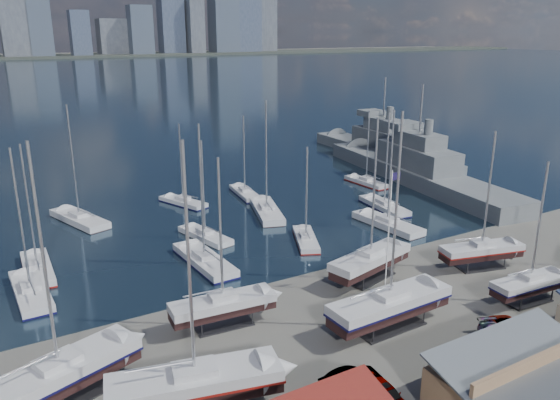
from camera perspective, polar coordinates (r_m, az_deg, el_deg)
ground at (r=52.53m, az=9.86°, el=-11.32°), size 1400.00×1400.00×0.00m
water at (r=347.00m, az=-25.78°, el=11.40°), size 1400.00×600.00×0.40m
shed_grey at (r=42.45m, az=24.60°, el=-16.90°), size 12.60×8.40×4.17m
sailboat_cradle_0 at (r=42.37m, az=-22.05°, el=-16.53°), size 12.03×6.93×18.56m
sailboat_cradle_1 at (r=39.12m, az=-8.85°, el=-18.39°), size 12.24×5.88×18.83m
sailboat_cradle_2 at (r=48.71m, az=-5.98°, el=-10.84°), size 9.46×3.34×15.20m
sailboat_cradle_3 at (r=49.09m, az=11.41°, el=-10.63°), size 11.96×3.65×18.94m
sailboat_cradle_4 at (r=57.87m, az=9.43°, el=-6.18°), size 10.84×5.35×16.97m
sailboat_cradle_5 at (r=57.59m, az=24.69°, el=-7.91°), size 8.61×3.05×13.82m
sailboat_cradle_6 at (r=63.61m, az=20.33°, el=-4.97°), size 9.69×4.86×15.15m
sailboat_moored_0 at (r=59.50m, az=-24.56°, el=-8.85°), size 3.11×10.44×15.52m
sailboat_moored_1 at (r=64.66m, az=-23.99°, el=-6.70°), size 3.10×9.96×14.76m
sailboat_moored_2 at (r=78.94m, az=-20.20°, el=-2.01°), size 6.23×11.49×16.71m
sailboat_moored_3 at (r=61.68m, az=-7.89°, el=-6.43°), size 3.56×11.17×16.51m
sailboat_moored_4 at (r=69.05m, az=-7.81°, el=-3.79°), size 4.25×8.99×13.08m
sailboat_moored_5 at (r=83.04m, az=-10.09°, el=-0.28°), size 5.27×8.83×12.76m
sailboat_moored_6 at (r=67.33m, az=2.72°, el=-4.21°), size 5.67×8.61×12.56m
sailboat_moored_7 at (r=77.37m, az=-1.40°, el=-1.30°), size 6.44×11.57×16.84m
sailboat_moored_8 at (r=86.50m, az=-3.69°, el=0.67°), size 3.67×9.13×13.26m
sailboat_moored_9 at (r=73.79m, az=11.14°, el=-2.56°), size 3.75×10.94×16.25m
sailboat_moored_10 at (r=81.17m, az=10.82°, el=-0.73°), size 3.95×10.12×14.73m
sailboat_moored_11 at (r=93.77m, az=8.98°, el=1.80°), size 2.99×8.89×13.08m
naval_ship_east at (r=97.19m, az=14.05°, el=2.86°), size 13.73×47.48×18.22m
naval_ship_west at (r=114.03m, az=10.55°, el=5.16°), size 8.55×40.72×17.64m
car_a at (r=40.75m, az=10.90°, el=-19.37°), size 2.07×4.68×1.57m
car_b at (r=41.75m, az=7.48°, el=-18.19°), size 4.86×2.06×1.56m
car_c at (r=51.23m, az=23.04°, el=-12.49°), size 3.78×5.22×1.32m
car_d at (r=49.61m, az=21.92°, el=-13.30°), size 3.78×5.25×1.41m
flagpole at (r=53.88m, az=11.40°, el=-2.34°), size 1.09×0.12×12.38m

